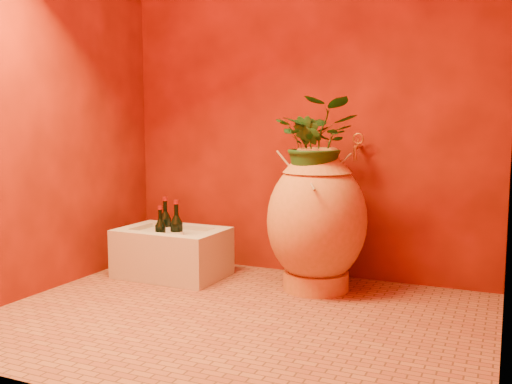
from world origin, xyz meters
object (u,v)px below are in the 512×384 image
at_px(amphora, 317,220).
at_px(wine_bottle_b, 166,229).
at_px(wine_bottle_a, 160,235).
at_px(wall_tap, 358,145).
at_px(wine_bottle_c, 177,234).
at_px(stone_basin, 172,253).

distance_m(amphora, wine_bottle_b, 1.06).
distance_m(wine_bottle_a, wall_tap, 1.38).
bearing_deg(wine_bottle_c, stone_basin, 142.82).
xyz_separation_m(wine_bottle_b, wine_bottle_c, (0.17, -0.13, 0.00)).
xyz_separation_m(stone_basin, wine_bottle_c, (0.07, -0.05, 0.14)).
distance_m(stone_basin, wine_bottle_b, 0.19).
relative_size(stone_basin, wine_bottle_b, 2.06).
bearing_deg(stone_basin, wine_bottle_b, 141.95).
bearing_deg(wine_bottle_c, amphora, 9.10).
xyz_separation_m(wine_bottle_a, wine_bottle_c, (0.12, 0.01, 0.02)).
bearing_deg(wine_bottle_a, amphora, 8.53).
height_order(wine_bottle_a, wall_tap, wall_tap).
relative_size(stone_basin, wall_tap, 4.12).
bearing_deg(wine_bottle_b, wine_bottle_a, -69.47).
bearing_deg(wine_bottle_b, amphora, 0.61).
relative_size(wine_bottle_a, wine_bottle_b, 0.88).
relative_size(wine_bottle_b, wall_tap, 2.00).
bearing_deg(wall_tap, wine_bottle_a, -160.49).
bearing_deg(wine_bottle_a, wine_bottle_c, 4.15).
xyz_separation_m(stone_basin, wall_tap, (1.13, 0.36, 0.71)).
distance_m(wine_bottle_b, wall_tap, 1.38).
bearing_deg(wine_bottle_c, wine_bottle_a, -175.85).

